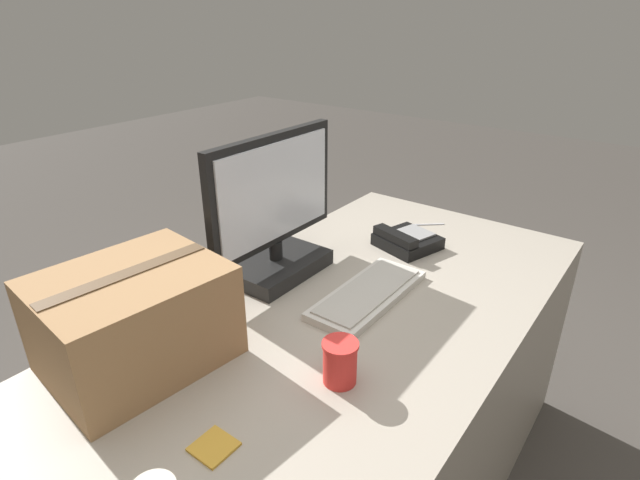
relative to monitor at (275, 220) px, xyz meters
name	(u,v)px	position (x,y,z in m)	size (l,w,h in m)	color
office_desk	(338,413)	(-0.07, -0.29, -0.56)	(1.80, 0.90, 0.75)	#A89E8E
monitor	(275,220)	(0.00, 0.00, 0.00)	(0.51, 0.22, 0.45)	black
keyboard	(368,294)	(0.04, -0.32, -0.17)	(0.42, 0.17, 0.03)	beige
desk_phone	(406,240)	(0.41, -0.25, -0.15)	(0.23, 0.23, 0.07)	black
paper_cup_right	(340,362)	(-0.30, -0.46, -0.13)	(0.08, 0.08, 0.11)	red
spoon	(419,225)	(0.62, -0.20, -0.18)	(0.11, 0.12, 0.00)	silver
cardboard_box	(135,319)	(-0.53, -0.03, -0.06)	(0.43, 0.36, 0.24)	#9E754C
sticky_note_pad	(214,447)	(-0.60, -0.37, -0.18)	(0.08, 0.08, 0.01)	gold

